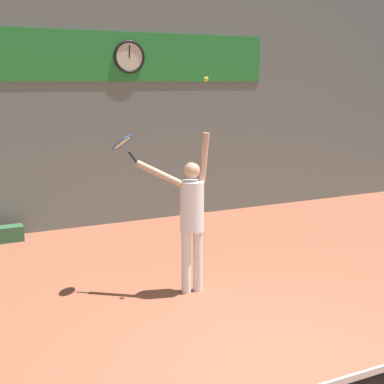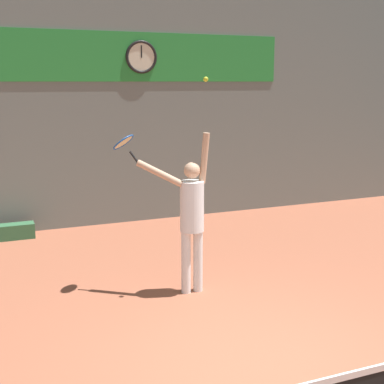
{
  "view_description": "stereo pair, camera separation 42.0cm",
  "coord_description": "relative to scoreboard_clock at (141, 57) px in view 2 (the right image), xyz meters",
  "views": [
    {
      "loc": [
        -2.99,
        -4.01,
        2.88
      ],
      "look_at": [
        0.06,
        2.33,
        1.42
      ],
      "focal_mm": 50.0,
      "sensor_mm": 36.0,
      "label": 1
    },
    {
      "loc": [
        -2.61,
        -4.18,
        2.88
      ],
      "look_at": [
        0.06,
        2.33,
        1.42
      ],
      "focal_mm": 50.0,
      "sensor_mm": 36.0,
      "label": 2
    }
  ],
  "objects": [
    {
      "name": "ground_plane",
      "position": [
        -0.61,
        -6.32,
        -3.36
      ],
      "size": [
        18.0,
        18.0,
        0.0
      ],
      "primitive_type": "plane",
      "color": "#9E563D"
    },
    {
      "name": "back_wall",
      "position": [
        -0.61,
        0.08,
        -0.86
      ],
      "size": [
        18.0,
        0.1,
        5.0
      ],
      "color": "slate",
      "rests_on": "ground_plane"
    },
    {
      "name": "sponsor_banner",
      "position": [
        -0.61,
        0.02,
        -0.0
      ],
      "size": [
        7.32,
        0.02,
        0.96
      ],
      "color": "#288C38"
    },
    {
      "name": "scoreboard_clock",
      "position": [
        0.0,
        0.0,
        0.0
      ],
      "size": [
        0.65,
        0.06,
        0.65
      ],
      "color": "beige"
    },
    {
      "name": "tennis_player",
      "position": [
        -0.56,
        -3.98,
        -2.23
      ],
      "size": [
        0.93,
        0.6,
        2.22
      ],
      "color": "white",
      "rests_on": "ground_plane"
    },
    {
      "name": "tennis_racket",
      "position": [
        -1.33,
        -3.46,
        -1.3
      ],
      "size": [
        0.43,
        0.43,
        0.39
      ],
      "color": "black"
    },
    {
      "name": "tennis_ball",
      "position": [
        -0.4,
        -4.09,
        -0.45
      ],
      "size": [
        0.07,
        0.07,
        0.07
      ],
      "color": "#CCDB2D"
    },
    {
      "name": "equipment_bag",
      "position": [
        -2.7,
        -0.36,
        -3.22
      ],
      "size": [
        0.83,
        0.28,
        0.28
      ],
      "color": "#33663F",
      "rests_on": "ground_plane"
    }
  ]
}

